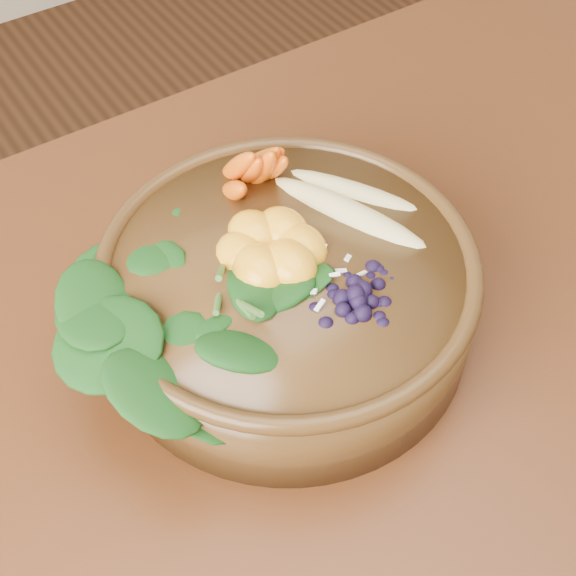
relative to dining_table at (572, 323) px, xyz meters
name	(u,v)px	position (x,y,z in m)	size (l,w,h in m)	color
ground	(464,567)	(0.00, 0.00, -0.66)	(4.00, 4.00, 0.00)	#381E0F
dining_table	(572,323)	(0.00, 0.00, 0.00)	(1.60, 0.90, 0.75)	#331C0C
stoneware_bowl	(288,296)	(-0.29, 0.10, 0.13)	(0.31, 0.31, 0.08)	#492E14
kale_heap	(186,239)	(-0.35, 0.14, 0.20)	(0.20, 0.18, 0.05)	#184616
carrot_cluster	(253,143)	(-0.26, 0.19, 0.22)	(0.06, 0.06, 0.09)	orange
banana_halves	(351,188)	(-0.20, 0.13, 0.19)	(0.12, 0.17, 0.03)	#E0CC84
mandarin_cluster	(271,235)	(-0.29, 0.12, 0.19)	(0.09, 0.10, 0.03)	#F9A118
blueberry_pile	(357,281)	(-0.26, 0.04, 0.20)	(0.14, 0.11, 0.04)	black
coconut_flakes	(311,270)	(-0.28, 0.08, 0.18)	(0.10, 0.07, 0.01)	white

